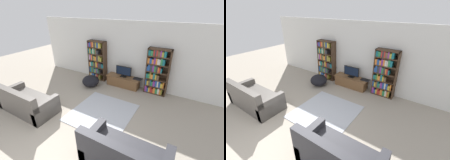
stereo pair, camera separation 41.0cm
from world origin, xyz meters
TOP-DOWN VIEW (x-y plane):
  - ground_plane at (0.00, 0.00)m, footprint 18.00×18.00m
  - wall_back at (0.00, 4.23)m, footprint 8.80×0.06m
  - bookshelf_left at (-1.37, 4.04)m, footprint 0.82×0.30m
  - bookshelf_right at (1.28, 4.04)m, footprint 0.82×0.30m
  - tv_stand at (-0.01, 3.94)m, footprint 1.42×0.46m
  - television at (-0.01, 3.94)m, footprint 0.67×0.16m
  - laptop at (0.59, 4.01)m, footprint 0.35×0.24m
  - area_rug at (0.18, 1.99)m, footprint 1.86×1.86m
  - couch_left_sectional at (-1.98, 0.93)m, footprint 1.92×0.91m
  - couch_right_sofa at (1.55, 0.68)m, footprint 1.77×0.87m
  - beanbag_ottoman at (-1.20, 3.28)m, footprint 0.70×0.70m

SIDE VIEW (x-z plane):
  - ground_plane at x=0.00m, z-range 0.00..0.00m
  - area_rug at x=0.18m, z-range 0.00..0.02m
  - tv_stand at x=-0.01m, z-range 0.00..0.43m
  - beanbag_ottoman at x=-1.20m, z-range 0.00..0.46m
  - couch_left_sectional at x=-1.98m, z-range -0.15..0.74m
  - couch_right_sofa at x=1.55m, z-range -0.16..0.78m
  - laptop at x=0.59m, z-range 0.43..0.46m
  - television at x=-0.01m, z-range 0.44..0.90m
  - bookshelf_right at x=1.28m, z-range -0.01..1.74m
  - bookshelf_left at x=-1.37m, z-range 0.00..1.75m
  - wall_back at x=0.00m, z-range 0.00..2.60m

